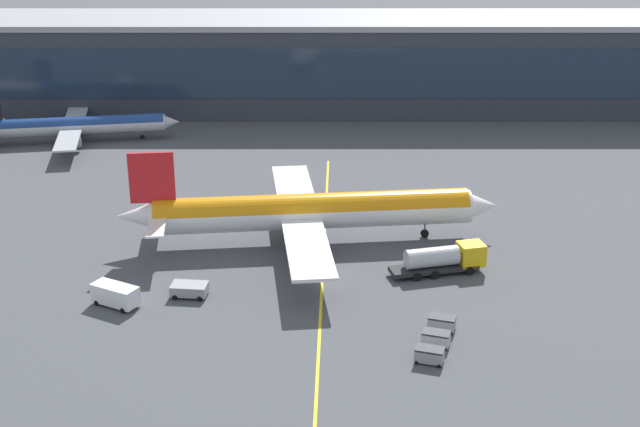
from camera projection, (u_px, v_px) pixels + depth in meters
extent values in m
plane|color=#47494F|center=(327.00, 278.00, 97.67)|extent=(700.00, 700.00, 0.00)
cube|color=yellow|center=(324.00, 270.00, 99.53)|extent=(2.26, 79.98, 0.01)
cube|color=#2D333D|center=(304.00, 65.00, 164.63)|extent=(203.13, 21.10, 15.96)
cube|color=#1E2D42|center=(303.00, 74.00, 154.47)|extent=(197.04, 0.16, 8.94)
cube|color=#99999E|center=(304.00, 20.00, 161.52)|extent=(207.19, 21.52, 1.00)
cylinder|color=white|center=(313.00, 212.00, 105.74)|extent=(38.77, 8.11, 4.06)
cylinder|color=orange|center=(313.00, 209.00, 105.61)|extent=(37.98, 7.87, 3.90)
cone|color=white|center=(481.00, 206.00, 107.75)|extent=(4.45, 4.27, 3.86)
cone|color=white|center=(137.00, 216.00, 103.56)|extent=(5.21, 3.95, 3.45)
cube|color=red|center=(153.00, 178.00, 102.05)|extent=(5.29, 0.92, 6.10)
cube|color=white|center=(162.00, 201.00, 107.50)|extent=(2.68, 6.68, 0.24)
cube|color=white|center=(157.00, 226.00, 99.98)|extent=(2.68, 6.68, 0.24)
cube|color=white|center=(295.00, 187.00, 115.08)|extent=(6.48, 16.61, 0.40)
cube|color=white|center=(309.00, 249.00, 96.33)|extent=(6.48, 16.61, 0.40)
cylinder|color=#939399|center=(304.00, 204.00, 113.00)|extent=(3.35, 2.55, 2.24)
cylinder|color=#939399|center=(315.00, 250.00, 99.65)|extent=(3.35, 2.55, 2.24)
cylinder|color=black|center=(425.00, 233.00, 108.33)|extent=(1.04, 0.50, 1.00)
cylinder|color=slate|center=(426.00, 226.00, 107.99)|extent=(0.20, 0.20, 1.84)
cylinder|color=black|center=(293.00, 233.00, 108.44)|extent=(1.04, 0.50, 1.00)
cylinder|color=slate|center=(293.00, 226.00, 108.11)|extent=(0.20, 0.20, 1.84)
cylinder|color=black|center=(296.00, 245.00, 105.06)|extent=(1.04, 0.50, 1.00)
cylinder|color=slate|center=(296.00, 238.00, 104.72)|extent=(0.20, 0.20, 1.84)
cube|color=#232326|center=(434.00, 268.00, 98.39)|extent=(10.31, 4.85, 0.50)
cube|color=yellow|center=(472.00, 254.00, 98.92)|extent=(3.32, 3.11, 2.50)
cube|color=black|center=(482.00, 249.00, 99.02)|extent=(0.71, 2.27, 1.12)
cylinder|color=#B7BABF|center=(433.00, 257.00, 97.83)|extent=(6.35, 3.59, 2.20)
cylinder|color=black|center=(462.00, 262.00, 100.42)|extent=(1.06, 0.58, 1.00)
cylinder|color=black|center=(470.00, 271.00, 98.27)|extent=(1.06, 0.58, 1.00)
cylinder|color=black|center=(428.00, 266.00, 99.49)|extent=(1.06, 0.58, 1.00)
cylinder|color=black|center=(436.00, 275.00, 97.34)|extent=(1.06, 0.58, 1.00)
cylinder|color=black|center=(410.00, 268.00, 99.01)|extent=(1.06, 0.58, 1.00)
cylinder|color=black|center=(418.00, 277.00, 96.87)|extent=(1.06, 0.58, 1.00)
cube|color=white|center=(116.00, 294.00, 91.12)|extent=(5.39, 4.25, 2.00)
cube|color=black|center=(107.00, 289.00, 91.55)|extent=(2.44, 2.50, 0.60)
cylinder|color=black|center=(98.00, 303.00, 91.50)|extent=(0.65, 0.51, 0.60)
cylinder|color=black|center=(110.00, 296.00, 93.04)|extent=(0.65, 0.51, 0.60)
cylinder|color=black|center=(124.00, 310.00, 89.93)|extent=(0.65, 0.51, 0.60)
cylinder|color=black|center=(136.00, 303.00, 91.47)|extent=(0.65, 0.51, 0.60)
cube|color=gray|center=(190.00, 289.00, 93.29)|extent=(4.02, 2.68, 1.10)
cube|color=black|center=(181.00, 287.00, 93.32)|extent=(1.54, 2.20, 0.33)
cylinder|color=black|center=(176.00, 297.00, 92.67)|extent=(0.62, 0.31, 0.60)
cylinder|color=black|center=(181.00, 289.00, 94.58)|extent=(0.62, 0.31, 0.60)
cylinder|color=black|center=(201.00, 298.00, 92.41)|extent=(0.62, 0.31, 0.60)
cylinder|color=black|center=(205.00, 290.00, 94.32)|extent=(0.62, 0.31, 0.60)
cube|color=gray|center=(430.00, 355.00, 80.79)|extent=(2.93, 2.21, 1.10)
cube|color=#333338|center=(431.00, 349.00, 80.54)|extent=(2.99, 2.26, 0.10)
cylinder|color=black|center=(417.00, 363.00, 80.62)|extent=(0.38, 0.22, 0.36)
cylinder|color=black|center=(421.00, 355.00, 81.95)|extent=(0.38, 0.22, 0.36)
cylinder|color=black|center=(440.00, 366.00, 80.04)|extent=(0.38, 0.22, 0.36)
cylinder|color=black|center=(443.00, 358.00, 81.37)|extent=(0.38, 0.22, 0.36)
cube|color=#B2B7BC|center=(437.00, 339.00, 83.63)|extent=(2.93, 2.21, 1.10)
cube|color=#333338|center=(437.00, 332.00, 83.38)|extent=(2.99, 2.26, 0.10)
cylinder|color=black|center=(424.00, 346.00, 83.46)|extent=(0.38, 0.22, 0.36)
cylinder|color=black|center=(427.00, 338.00, 84.79)|extent=(0.38, 0.22, 0.36)
cylinder|color=black|center=(446.00, 349.00, 82.88)|extent=(0.38, 0.22, 0.36)
cylinder|color=black|center=(449.00, 342.00, 84.21)|extent=(0.38, 0.22, 0.36)
cube|color=gray|center=(443.00, 323.00, 86.47)|extent=(2.93, 2.21, 1.10)
cube|color=#333338|center=(443.00, 317.00, 86.21)|extent=(2.99, 2.26, 0.10)
cylinder|color=black|center=(431.00, 330.00, 86.30)|extent=(0.38, 0.22, 0.36)
cylinder|color=black|center=(433.00, 323.00, 87.63)|extent=(0.38, 0.22, 0.36)
cylinder|color=black|center=(452.00, 333.00, 85.71)|extent=(0.38, 0.22, 0.36)
cylinder|color=black|center=(454.00, 326.00, 87.04)|extent=(0.38, 0.22, 0.36)
cylinder|color=#B2B7BC|center=(79.00, 126.00, 145.19)|extent=(28.35, 7.55, 2.82)
cylinder|color=navy|center=(79.00, 125.00, 145.10)|extent=(27.77, 7.34, 2.71)
cone|color=#B2B7BC|center=(172.00, 122.00, 147.55)|extent=(3.23, 3.12, 2.68)
cube|color=#B2B7BC|center=(77.00, 116.00, 151.84)|extent=(5.41, 12.29, 0.29)
cube|color=#B2B7BC|center=(69.00, 140.00, 138.36)|extent=(5.41, 12.29, 0.29)
cylinder|color=#939399|center=(80.00, 125.00, 150.36)|extent=(2.40, 1.90, 1.55)
cylinder|color=#939399|center=(75.00, 142.00, 140.79)|extent=(2.40, 1.90, 1.55)
cylinder|color=black|center=(143.00, 137.00, 147.64)|extent=(0.76, 0.41, 0.72)
cylinder|color=slate|center=(143.00, 133.00, 147.40)|extent=(0.14, 0.14, 1.32)
cylinder|color=black|center=(71.00, 138.00, 146.96)|extent=(0.76, 0.41, 0.72)
cylinder|color=slate|center=(71.00, 134.00, 146.72)|extent=(0.14, 0.14, 1.32)
cylinder|color=black|center=(70.00, 143.00, 144.63)|extent=(0.76, 0.41, 0.72)
cylinder|color=slate|center=(69.00, 139.00, 144.39)|extent=(0.14, 0.14, 1.32)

